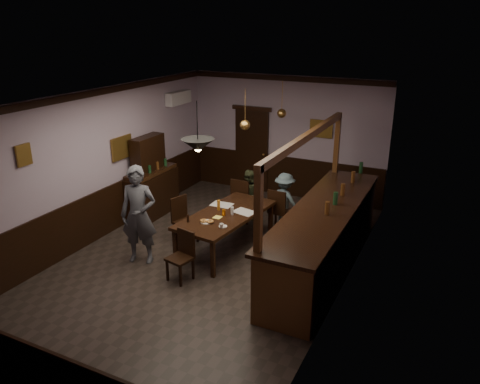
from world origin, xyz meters
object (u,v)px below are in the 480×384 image
Objects in this scene: chair_near at (183,253)px; soda_can at (224,212)px; pendant_brass_mid at (245,125)px; person_standing at (139,215)px; chair_far_left at (242,198)px; person_seated_right at (284,200)px; coffee_cup at (222,226)px; dining_table at (226,216)px; pendant_brass_far at (282,113)px; chair_far_right at (278,208)px; person_seated_left at (249,194)px; sideboard at (151,184)px; pendant_iron at (198,145)px; bar_counter at (324,236)px; chair_side at (183,218)px.

soda_can is at bearing 94.09° from chair_near.
soda_can is 0.15× the size of pendant_brass_mid.
soda_can is (1.20, 1.01, -0.11)m from person_standing.
chair_far_left reaches higher than chair_near.
person_seated_right is 15.08× the size of coffee_cup.
dining_table is 1.81m from pendant_brass_mid.
person_seated_right is at bearing 37.97° from person_standing.
pendant_brass_far is at bearing -115.19° from chair_far_left.
person_seated_right is 1.92m from pendant_brass_far.
chair_far_right reaches higher than soda_can.
sideboard is (-2.04, -0.82, 0.17)m from person_seated_left.
sideboard is at bearing 161.43° from dining_table.
chair_far_right is 1.90m from coffee_cup.
bar_counter is at bearing 24.88° from pendant_iron.
person_seated_right is 3.03m from sideboard.
chair_near is (-0.15, -1.32, -0.20)m from dining_table.
person_seated_left reaches higher than coffee_cup.
chair_near is at bearing 87.80° from person_seated_right.
person_seated_left is 0.62× the size of sideboard.
chair_far_right is at bearing 97.64° from person_seated_right.
person_seated_left is (-0.11, 2.91, 0.08)m from chair_near.
pendant_brass_mid is (0.94, 0.90, 1.79)m from chair_side.
pendant_brass_mid reaches higher than person_seated_right.
person_standing reaches higher than coffee_cup.
coffee_cup is at bearing -28.89° from sideboard.
soda_can is (0.27, -1.70, 0.24)m from person_seated_left.
chair_far_left is 1.14× the size of chair_near.
dining_table is 1.26× the size of person_standing.
chair_far_right is at bearing 35.33° from person_standing.
sideboard is 2.27× the size of pendant_brass_far.
person_seated_right is at bearing 67.03° from dining_table.
sideboard is at bearing 16.89° from chair_far_left.
person_seated_right reaches higher than chair_far_right.
dining_table is at bearing 66.48° from chair_far_right.
person_seated_left is at bearing -93.36° from chair_far_left.
person_seated_left is 9.44× the size of soda_can.
chair_side is at bearing 59.48° from person_standing.
sideboard is at bearing 11.43° from chair_far_right.
chair_far_right reaches higher than chair_side.
dining_table is 2.72× the size of pendant_iron.
chair_near is 1.04× the size of pendant_iron.
soda_can is at bearing 23.18° from person_standing.
chair_side is (-0.65, -1.39, -0.04)m from chair_far_left.
chair_side reaches higher than soda_can.
dining_table is at bearing 83.22° from pendant_iron.
chair_far_right is 2.01m from chair_side.
person_seated_left is 2.29m from coffee_cup.
chair_near is 1.86m from pendant_iron.
bar_counter is at bearing -68.99° from chair_side.
dining_table is 0.69m from coffee_cup.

